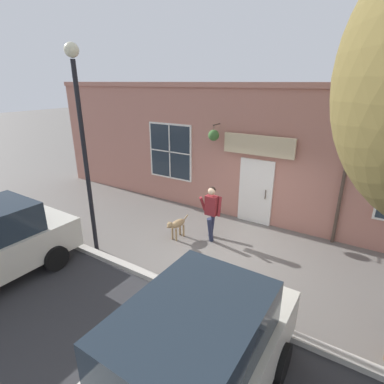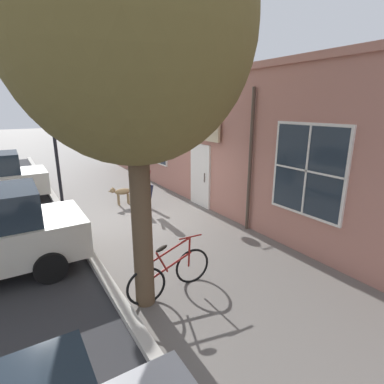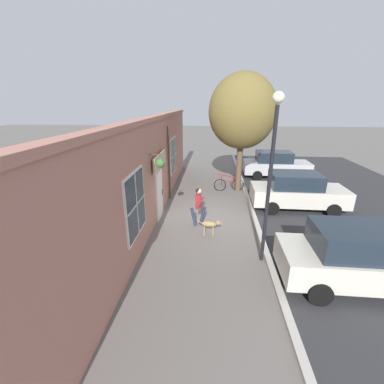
% 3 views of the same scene
% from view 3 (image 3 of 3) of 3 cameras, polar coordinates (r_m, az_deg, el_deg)
% --- Properties ---
extents(ground_plane, '(90.00, 90.00, 0.00)m').
position_cam_3_polar(ground_plane, '(11.54, 3.72, -5.55)').
color(ground_plane, '#66605B').
extents(curb_and_road, '(10.10, 28.00, 0.12)m').
position_cam_3_polar(curb_and_road, '(12.87, 30.86, -5.64)').
color(curb_and_road, '#B2ADA3').
rests_on(curb_and_road, ground_plane).
extents(storefront_facade, '(0.95, 18.00, 4.32)m').
position_cam_3_polar(storefront_facade, '(11.09, -8.25, 5.17)').
color(storefront_facade, '#B27566').
rests_on(storefront_facade, ground_plane).
extents(pedestrian_walking, '(0.66, 0.56, 1.61)m').
position_cam_3_polar(pedestrian_walking, '(10.45, 1.42, -2.55)').
color(pedestrian_walking, '#282D47').
rests_on(pedestrian_walking, ground_plane).
extents(dog_on_leash, '(0.97, 0.29, 0.67)m').
position_cam_3_polar(dog_on_leash, '(9.87, 4.13, -7.22)').
color(dog_on_leash, '#997A51').
rests_on(dog_on_leash, ground_plane).
extents(street_tree_by_curb, '(3.56, 3.20, 6.34)m').
position_cam_3_polar(street_tree_by_curb, '(14.36, 11.20, 16.75)').
color(street_tree_by_curb, brown).
rests_on(street_tree_by_curb, ground_plane).
extents(leaning_bicycle, '(1.73, 0.25, 1.01)m').
position_cam_3_polar(leaning_bicycle, '(14.93, 8.19, 1.75)').
color(leaning_bicycle, black).
rests_on(leaning_bicycle, ground_plane).
extents(parked_car_nearest_curb, '(4.32, 1.97, 1.75)m').
position_cam_3_polar(parked_car_nearest_curb, '(8.51, 33.28, -12.07)').
color(parked_car_nearest_curb, beige).
rests_on(parked_car_nearest_curb, ground_plane).
extents(parked_car_mid_block, '(4.32, 1.97, 1.75)m').
position_cam_3_polar(parked_car_mid_block, '(13.09, 22.34, 0.20)').
color(parked_car_mid_block, beige).
rests_on(parked_car_mid_block, ground_plane).
extents(parked_car_far_end, '(4.32, 1.97, 1.75)m').
position_cam_3_polar(parked_car_far_end, '(18.22, 18.05, 5.87)').
color(parked_car_far_end, '#B7B7BC').
rests_on(parked_car_far_end, ground_plane).
extents(street_lamp, '(0.32, 0.32, 5.14)m').
position_cam_3_polar(street_lamp, '(7.67, 17.32, 6.96)').
color(street_lamp, black).
rests_on(street_lamp, ground_plane).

